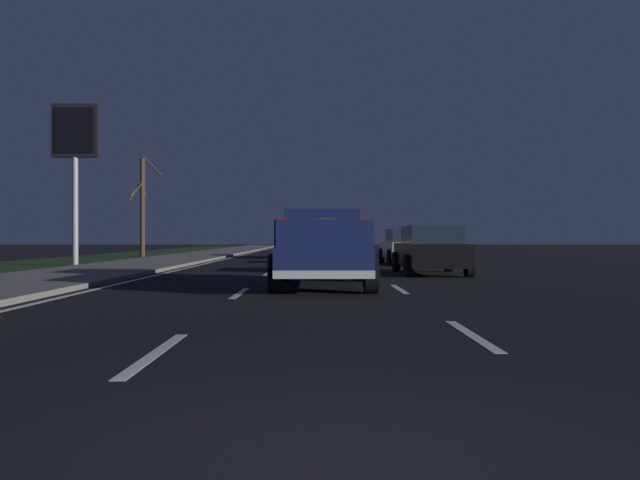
{
  "coord_description": "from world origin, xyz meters",
  "views": [
    {
      "loc": [
        -2.99,
        0.1,
        1.18
      ],
      "look_at": [
        13.53,
        0.05,
        1.11
      ],
      "focal_mm": 34.57,
      "sensor_mm": 36.0,
      "label": 1
    }
  ],
  "objects_px": {
    "sedan_black": "(430,250)",
    "gas_price_sign": "(75,144)",
    "pickup_truck": "(322,246)",
    "sedan_silver": "(406,246)",
    "bare_tree_far": "(142,205)",
    "sedan_tan": "(322,244)"
  },
  "relations": [
    {
      "from": "sedan_silver",
      "to": "sedan_black",
      "type": "relative_size",
      "value": 1.0
    },
    {
      "from": "sedan_silver",
      "to": "bare_tree_far",
      "type": "xyz_separation_m",
      "value": [
        9.85,
        14.24,
        2.31
      ]
    },
    {
      "from": "pickup_truck",
      "to": "gas_price_sign",
      "type": "xyz_separation_m",
      "value": [
        10.59,
        10.09,
        4.02
      ]
    },
    {
      "from": "sedan_black",
      "to": "bare_tree_far",
      "type": "bearing_deg",
      "value": 39.72
    },
    {
      "from": "sedan_tan",
      "to": "bare_tree_far",
      "type": "bearing_deg",
      "value": 80.23
    },
    {
      "from": "sedan_silver",
      "to": "pickup_truck",
      "type": "bearing_deg",
      "value": 162.51
    },
    {
      "from": "sedan_silver",
      "to": "sedan_tan",
      "type": "bearing_deg",
      "value": 24.08
    },
    {
      "from": "pickup_truck",
      "to": "sedan_silver",
      "type": "relative_size",
      "value": 1.23
    },
    {
      "from": "gas_price_sign",
      "to": "bare_tree_far",
      "type": "bearing_deg",
      "value": 2.08
    },
    {
      "from": "sedan_black",
      "to": "sedan_silver",
      "type": "bearing_deg",
      "value": -2.04
    },
    {
      "from": "pickup_truck",
      "to": "bare_tree_far",
      "type": "height_order",
      "value": "bare_tree_far"
    },
    {
      "from": "pickup_truck",
      "to": "bare_tree_far",
      "type": "relative_size",
      "value": 0.89
    },
    {
      "from": "gas_price_sign",
      "to": "sedan_black",
      "type": "bearing_deg",
      "value": -112.78
    },
    {
      "from": "bare_tree_far",
      "to": "gas_price_sign",
      "type": "bearing_deg",
      "value": -177.92
    },
    {
      "from": "sedan_black",
      "to": "gas_price_sign",
      "type": "bearing_deg",
      "value": 67.22
    },
    {
      "from": "sedan_tan",
      "to": "sedan_silver",
      "type": "height_order",
      "value": "same"
    },
    {
      "from": "pickup_truck",
      "to": "gas_price_sign",
      "type": "bearing_deg",
      "value": 43.63
    },
    {
      "from": "sedan_black",
      "to": "gas_price_sign",
      "type": "height_order",
      "value": "gas_price_sign"
    },
    {
      "from": "gas_price_sign",
      "to": "sedan_tan",
      "type": "bearing_deg",
      "value": -47.8
    },
    {
      "from": "sedan_black",
      "to": "gas_price_sign",
      "type": "relative_size",
      "value": 0.66
    },
    {
      "from": "bare_tree_far",
      "to": "pickup_truck",
      "type": "bearing_deg",
      "value": -154.2
    },
    {
      "from": "sedan_tan",
      "to": "sedan_silver",
      "type": "relative_size",
      "value": 1.01
    }
  ]
}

